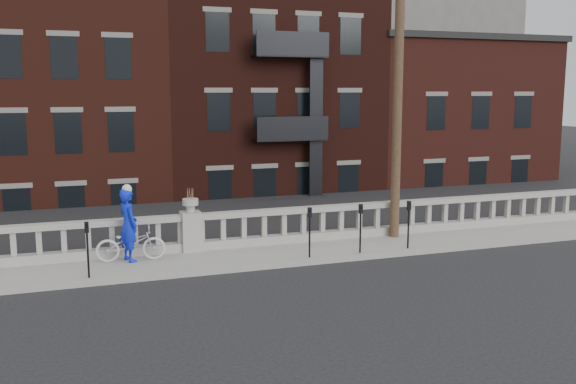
# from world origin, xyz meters

# --- Properties ---
(ground) EXTENTS (120.00, 120.00, 0.00)m
(ground) POSITION_xyz_m (0.00, 0.00, 0.00)
(ground) COLOR black
(ground) RESTS_ON ground
(sidewalk) EXTENTS (32.00, 2.20, 0.15)m
(sidewalk) POSITION_xyz_m (0.00, 3.00, 0.07)
(sidewalk) COLOR gray
(sidewalk) RESTS_ON ground
(balustrade) EXTENTS (28.00, 0.34, 1.03)m
(balustrade) POSITION_xyz_m (0.00, 3.95, 0.64)
(balustrade) COLOR gray
(balustrade) RESTS_ON sidewalk
(planter_pedestal) EXTENTS (0.55, 0.55, 1.76)m
(planter_pedestal) POSITION_xyz_m (0.00, 3.95, 0.83)
(planter_pedestal) COLOR gray
(planter_pedestal) RESTS_ON sidewalk
(lower_level) EXTENTS (80.00, 44.00, 20.80)m
(lower_level) POSITION_xyz_m (0.56, 23.04, 2.63)
(lower_level) COLOR #605E59
(lower_level) RESTS_ON ground
(utility_pole) EXTENTS (1.60, 0.28, 10.00)m
(utility_pole) POSITION_xyz_m (6.20, 3.60, 5.24)
(utility_pole) COLOR #422D1E
(utility_pole) RESTS_ON sidewalk
(parking_meter_b) EXTENTS (0.10, 0.09, 1.36)m
(parking_meter_b) POSITION_xyz_m (-2.82, 2.15, 1.00)
(parking_meter_b) COLOR black
(parking_meter_b) RESTS_ON sidewalk
(parking_meter_c) EXTENTS (0.10, 0.09, 1.36)m
(parking_meter_c) POSITION_xyz_m (2.84, 2.15, 1.00)
(parking_meter_c) COLOR black
(parking_meter_c) RESTS_ON sidewalk
(parking_meter_d) EXTENTS (0.10, 0.09, 1.36)m
(parking_meter_d) POSITION_xyz_m (4.34, 2.15, 1.00)
(parking_meter_d) COLOR black
(parking_meter_d) RESTS_ON sidewalk
(parking_meter_e) EXTENTS (0.10, 0.09, 1.36)m
(parking_meter_e) POSITION_xyz_m (5.84, 2.15, 1.00)
(parking_meter_e) COLOR black
(parking_meter_e) RESTS_ON sidewalk
(bicycle) EXTENTS (1.84, 0.80, 0.94)m
(bicycle) POSITION_xyz_m (-1.70, 3.40, 0.62)
(bicycle) COLOR silver
(bicycle) RESTS_ON sidewalk
(cyclist) EXTENTS (0.67, 0.81, 1.93)m
(cyclist) POSITION_xyz_m (-1.75, 3.39, 1.11)
(cyclist) COLOR #0E21D2
(cyclist) RESTS_ON sidewalk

